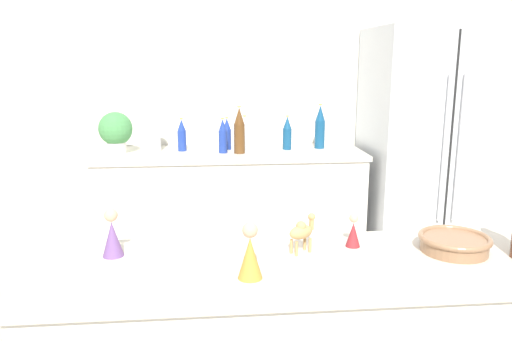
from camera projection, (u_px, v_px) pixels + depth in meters
name	position (u px, v px, depth m)	size (l,w,h in m)	color
wall_back	(262.00, 94.00, 3.82)	(8.00, 0.06, 2.55)	silver
back_counter	(231.00, 211.00, 3.65)	(1.88, 0.63, 0.89)	silver
refrigerator	(426.00, 152.00, 3.61)	(0.84, 0.75, 1.75)	silver
potted_plant	(116.00, 131.00, 3.40)	(0.23, 0.23, 0.29)	silver
paper_towel_roll	(152.00, 132.00, 3.48)	(0.11, 0.11, 0.28)	white
back_bottle_0	(239.00, 131.00, 3.44)	(0.08, 0.08, 0.33)	brown
back_bottle_1	(287.00, 133.00, 3.59)	(0.06, 0.06, 0.25)	navy
back_bottle_2	(320.00, 127.00, 3.63)	(0.07, 0.07, 0.32)	navy
back_bottle_3	(245.00, 133.00, 3.62)	(0.07, 0.07, 0.24)	#B2B7BC
back_bottle_4	(223.00, 136.00, 3.46)	(0.06, 0.06, 0.24)	navy
back_bottle_5	(182.00, 135.00, 3.54)	(0.06, 0.06, 0.23)	navy
back_bottle_6	(227.00, 134.00, 3.59)	(0.06, 0.06, 0.23)	navy
fruit_bowl	(454.00, 243.00, 1.61)	(0.23, 0.23, 0.06)	#8C6647
camel_figurine	(302.00, 231.00, 1.59)	(0.10, 0.08, 0.13)	tan
wise_man_figurine_blue	(353.00, 232.00, 1.65)	(0.05, 0.05, 0.11)	maroon
wise_man_figurine_crimson	(250.00, 254.00, 1.40)	(0.07, 0.07, 0.17)	#B28933
wise_man_figurine_purple	(112.00, 236.00, 1.56)	(0.07, 0.07, 0.16)	#6B4784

